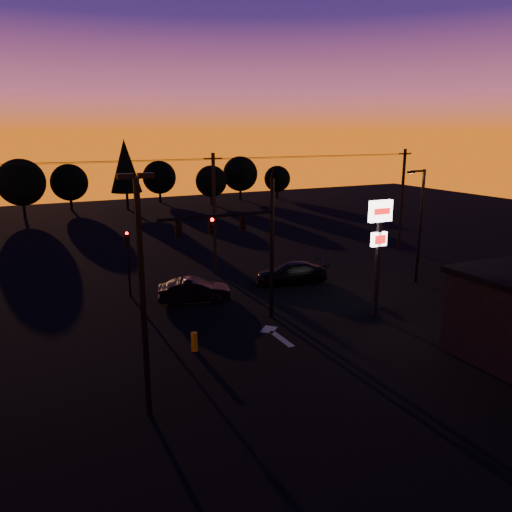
{
  "coord_description": "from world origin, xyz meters",
  "views": [
    {
      "loc": [
        -11.38,
        -20.06,
        10.53
      ],
      "look_at": [
        1.0,
        5.0,
        3.5
      ],
      "focal_mm": 35.0,
      "sensor_mm": 36.0,
      "label": 1
    }
  ],
  "objects_px": {
    "secondary_signal": "(128,254)",
    "parking_lot_light": "(142,283)",
    "traffic_signal_mast": "(246,237)",
    "pylon_sign": "(379,234)",
    "bollard": "(194,342)",
    "streetlight": "(419,221)",
    "car_right": "(291,273)",
    "car_mid": "(195,291)",
    "suv_parked": "(498,327)"
  },
  "relations": [
    {
      "from": "car_mid",
      "to": "suv_parked",
      "type": "xyz_separation_m",
      "value": [
        12.15,
        -12.48,
        -0.1
      ]
    },
    {
      "from": "traffic_signal_mast",
      "to": "car_mid",
      "type": "height_order",
      "value": "traffic_signal_mast"
    },
    {
      "from": "secondary_signal",
      "to": "car_mid",
      "type": "bearing_deg",
      "value": -40.98
    },
    {
      "from": "bollard",
      "to": "suv_parked",
      "type": "height_order",
      "value": "suv_parked"
    },
    {
      "from": "secondary_signal",
      "to": "car_mid",
      "type": "height_order",
      "value": "secondary_signal"
    },
    {
      "from": "secondary_signal",
      "to": "pylon_sign",
      "type": "distance_m",
      "value": 15.75
    },
    {
      "from": "parking_lot_light",
      "to": "car_mid",
      "type": "relative_size",
      "value": 2.02
    },
    {
      "from": "parking_lot_light",
      "to": "car_mid",
      "type": "bearing_deg",
      "value": 62.84
    },
    {
      "from": "streetlight",
      "to": "secondary_signal",
      "type": "bearing_deg",
      "value": 162.44
    },
    {
      "from": "traffic_signal_mast",
      "to": "secondary_signal",
      "type": "xyz_separation_m",
      "value": [
        -4.9,
        7.49,
        -2.07
      ]
    },
    {
      "from": "traffic_signal_mast",
      "to": "streetlight",
      "type": "xyz_separation_m",
      "value": [
        14.01,
        1.51,
        -0.52
      ]
    },
    {
      "from": "pylon_sign",
      "to": "bollard",
      "type": "distance_m",
      "value": 11.9
    },
    {
      "from": "pylon_sign",
      "to": "streetlight",
      "type": "relative_size",
      "value": 0.85
    },
    {
      "from": "streetlight",
      "to": "car_mid",
      "type": "xyz_separation_m",
      "value": [
        -15.5,
        3.02,
        -3.67
      ]
    },
    {
      "from": "car_mid",
      "to": "suv_parked",
      "type": "distance_m",
      "value": 17.42
    },
    {
      "from": "car_right",
      "to": "traffic_signal_mast",
      "type": "bearing_deg",
      "value": -34.36
    },
    {
      "from": "traffic_signal_mast",
      "to": "pylon_sign",
      "type": "relative_size",
      "value": 1.26
    },
    {
      "from": "parking_lot_light",
      "to": "streetlight",
      "type": "xyz_separation_m",
      "value": [
        21.41,
        8.5,
        -0.85
      ]
    },
    {
      "from": "streetlight",
      "to": "car_right",
      "type": "height_order",
      "value": "streetlight"
    },
    {
      "from": "suv_parked",
      "to": "traffic_signal_mast",
      "type": "bearing_deg",
      "value": 130.0
    },
    {
      "from": "car_mid",
      "to": "car_right",
      "type": "bearing_deg",
      "value": -67.99
    },
    {
      "from": "secondary_signal",
      "to": "suv_parked",
      "type": "distance_m",
      "value": 22.04
    },
    {
      "from": "traffic_signal_mast",
      "to": "bollard",
      "type": "height_order",
      "value": "traffic_signal_mast"
    },
    {
      "from": "pylon_sign",
      "to": "streetlight",
      "type": "xyz_separation_m",
      "value": [
        6.91,
        4.0,
        -0.49
      ]
    },
    {
      "from": "car_right",
      "to": "suv_parked",
      "type": "height_order",
      "value": "car_right"
    },
    {
      "from": "pylon_sign",
      "to": "suv_parked",
      "type": "height_order",
      "value": "pylon_sign"
    },
    {
      "from": "pylon_sign",
      "to": "car_right",
      "type": "relative_size",
      "value": 1.34
    },
    {
      "from": "car_mid",
      "to": "parking_lot_light",
      "type": "bearing_deg",
      "value": 169.0
    },
    {
      "from": "secondary_signal",
      "to": "car_right",
      "type": "xyz_separation_m",
      "value": [
        10.91,
        -2.19,
        -2.13
      ]
    },
    {
      "from": "secondary_signal",
      "to": "parking_lot_light",
      "type": "relative_size",
      "value": 0.48
    },
    {
      "from": "parking_lot_light",
      "to": "bollard",
      "type": "relative_size",
      "value": 9.52
    },
    {
      "from": "parking_lot_light",
      "to": "car_right",
      "type": "xyz_separation_m",
      "value": [
        13.41,
        12.29,
        -4.53
      ]
    },
    {
      "from": "suv_parked",
      "to": "bollard",
      "type": "bearing_deg",
      "value": 145.79
    },
    {
      "from": "streetlight",
      "to": "bollard",
      "type": "xyz_separation_m",
      "value": [
        -17.96,
        -3.87,
        -3.94
      ]
    },
    {
      "from": "bollard",
      "to": "car_mid",
      "type": "xyz_separation_m",
      "value": [
        2.46,
        6.89,
        0.27
      ]
    },
    {
      "from": "traffic_signal_mast",
      "to": "bollard",
      "type": "distance_m",
      "value": 6.41
    },
    {
      "from": "pylon_sign",
      "to": "car_right",
      "type": "height_order",
      "value": "pylon_sign"
    },
    {
      "from": "pylon_sign",
      "to": "parking_lot_light",
      "type": "bearing_deg",
      "value": -162.77
    },
    {
      "from": "traffic_signal_mast",
      "to": "pylon_sign",
      "type": "xyz_separation_m",
      "value": [
        7.1,
        -2.49,
        -0.02
      ]
    },
    {
      "from": "bollard",
      "to": "pylon_sign",
      "type": "bearing_deg",
      "value": -0.68
    },
    {
      "from": "traffic_signal_mast",
      "to": "car_right",
      "type": "bearing_deg",
      "value": 41.43
    },
    {
      "from": "traffic_signal_mast",
      "to": "parking_lot_light",
      "type": "relative_size",
      "value": 0.94
    },
    {
      "from": "secondary_signal",
      "to": "streetlight",
      "type": "distance_m",
      "value": 19.89
    },
    {
      "from": "parking_lot_light",
      "to": "traffic_signal_mast",
      "type": "bearing_deg",
      "value": 43.37
    },
    {
      "from": "parking_lot_light",
      "to": "car_right",
      "type": "height_order",
      "value": "parking_lot_light"
    },
    {
      "from": "car_mid",
      "to": "car_right",
      "type": "distance_m",
      "value": 7.53
    },
    {
      "from": "car_mid",
      "to": "car_right",
      "type": "xyz_separation_m",
      "value": [
        7.49,
        0.77,
        -0.01
      ]
    },
    {
      "from": "suv_parked",
      "to": "car_mid",
      "type": "bearing_deg",
      "value": 120.95
    },
    {
      "from": "bollard",
      "to": "suv_parked",
      "type": "distance_m",
      "value": 15.64
    },
    {
      "from": "car_mid",
      "to": "car_right",
      "type": "relative_size",
      "value": 0.89
    }
  ]
}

